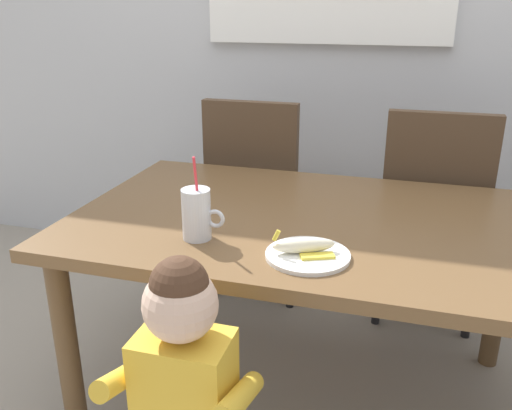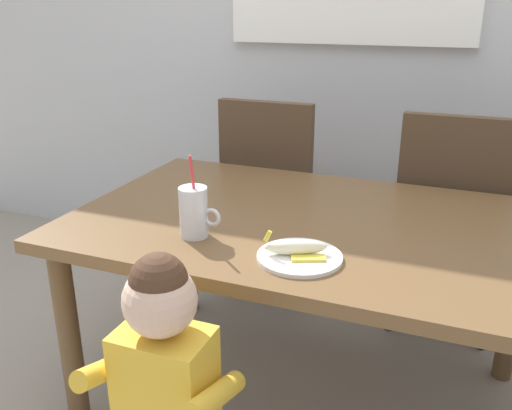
{
  "view_description": "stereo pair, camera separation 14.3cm",
  "coord_description": "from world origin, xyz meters",
  "px_view_note": "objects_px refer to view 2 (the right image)",
  "views": [
    {
      "loc": [
        0.29,
        -1.59,
        1.34
      ],
      "look_at": [
        -0.15,
        -0.1,
        0.76
      ],
      "focal_mm": 37.89,
      "sensor_mm": 36.0,
      "label": 1
    },
    {
      "loc": [
        0.43,
        -1.54,
        1.34
      ],
      "look_at": [
        -0.15,
        -0.1,
        0.76
      ],
      "focal_mm": 37.89,
      "sensor_mm": 36.0,
      "label": 2
    }
  ],
  "objects_px": {
    "dining_chair_left": "(274,188)",
    "peeled_banana": "(297,248)",
    "toddler_standing": "(165,375)",
    "dining_chair_right": "(450,212)",
    "milk_cup": "(194,215)",
    "snack_plate": "(300,257)",
    "dining_table": "(309,243)"
  },
  "relations": [
    {
      "from": "snack_plate",
      "to": "toddler_standing",
      "type": "bearing_deg",
      "value": -120.72
    },
    {
      "from": "milk_cup",
      "to": "peeled_banana",
      "type": "relative_size",
      "value": 1.43
    },
    {
      "from": "dining_table",
      "to": "dining_chair_right",
      "type": "bearing_deg",
      "value": 58.53
    },
    {
      "from": "dining_table",
      "to": "peeled_banana",
      "type": "height_order",
      "value": "peeled_banana"
    },
    {
      "from": "dining_chair_left",
      "to": "dining_chair_right",
      "type": "xyz_separation_m",
      "value": [
        0.78,
        -0.03,
        0.0
      ]
    },
    {
      "from": "dining_table",
      "to": "peeled_banana",
      "type": "distance_m",
      "value": 0.31
    },
    {
      "from": "toddler_standing",
      "to": "dining_table",
      "type": "bearing_deg",
      "value": 76.27
    },
    {
      "from": "toddler_standing",
      "to": "peeled_banana",
      "type": "distance_m",
      "value": 0.46
    },
    {
      "from": "dining_table",
      "to": "dining_chair_left",
      "type": "height_order",
      "value": "dining_chair_left"
    },
    {
      "from": "peeled_banana",
      "to": "milk_cup",
      "type": "bearing_deg",
      "value": 174.33
    },
    {
      "from": "milk_cup",
      "to": "peeled_banana",
      "type": "distance_m",
      "value": 0.33
    },
    {
      "from": "dining_chair_right",
      "to": "toddler_standing",
      "type": "bearing_deg",
      "value": 66.7
    },
    {
      "from": "toddler_standing",
      "to": "dining_chair_right",
      "type": "bearing_deg",
      "value": 66.7
    },
    {
      "from": "dining_table",
      "to": "dining_chair_right",
      "type": "relative_size",
      "value": 1.57
    },
    {
      "from": "dining_chair_left",
      "to": "peeled_banana",
      "type": "relative_size",
      "value": 5.46
    },
    {
      "from": "dining_chair_right",
      "to": "snack_plate",
      "type": "xyz_separation_m",
      "value": [
        -0.35,
        -0.96,
        0.17
      ]
    },
    {
      "from": "milk_cup",
      "to": "dining_table",
      "type": "bearing_deg",
      "value": 42.5
    },
    {
      "from": "peeled_banana",
      "to": "toddler_standing",
      "type": "bearing_deg",
      "value": -119.32
    },
    {
      "from": "dining_table",
      "to": "milk_cup",
      "type": "relative_size",
      "value": 5.97
    },
    {
      "from": "dining_table",
      "to": "dining_chair_left",
      "type": "relative_size",
      "value": 1.57
    },
    {
      "from": "dining_chair_left",
      "to": "peeled_banana",
      "type": "xyz_separation_m",
      "value": [
        0.42,
        -0.98,
        0.19
      ]
    },
    {
      "from": "dining_chair_left",
      "to": "toddler_standing",
      "type": "xyz_separation_m",
      "value": [
        0.21,
        -1.34,
        -0.02
      ]
    },
    {
      "from": "milk_cup",
      "to": "snack_plate",
      "type": "relative_size",
      "value": 1.1
    },
    {
      "from": "dining_chair_left",
      "to": "snack_plate",
      "type": "relative_size",
      "value": 4.17
    },
    {
      "from": "snack_plate",
      "to": "milk_cup",
      "type": "bearing_deg",
      "value": 174.05
    },
    {
      "from": "dining_chair_right",
      "to": "toddler_standing",
      "type": "distance_m",
      "value": 1.43
    },
    {
      "from": "dining_chair_left",
      "to": "toddler_standing",
      "type": "bearing_deg",
      "value": 99.0
    },
    {
      "from": "dining_chair_left",
      "to": "dining_table",
      "type": "bearing_deg",
      "value": 118.12
    },
    {
      "from": "dining_chair_left",
      "to": "peeled_banana",
      "type": "distance_m",
      "value": 1.08
    },
    {
      "from": "dining_chair_left",
      "to": "peeled_banana",
      "type": "bearing_deg",
      "value": 112.99
    },
    {
      "from": "dining_table",
      "to": "snack_plate",
      "type": "distance_m",
      "value": 0.31
    },
    {
      "from": "peeled_banana",
      "to": "dining_chair_right",
      "type": "bearing_deg",
      "value": 69.14
    }
  ]
}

